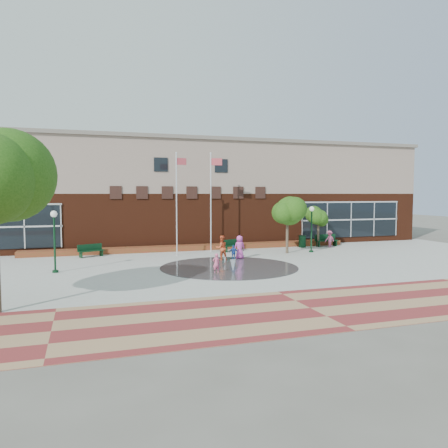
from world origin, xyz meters
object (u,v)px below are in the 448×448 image
object	(u,v)px
flagpole_left	(177,198)
child_splash	(216,263)
trash_can	(302,241)
flagpole_right	(211,197)
bench_left	(91,253)

from	to	relation	value
flagpole_left	child_splash	xyz separation A→B (m)	(0.63, -7.63, -3.60)
flagpole_left	trash_can	distance (m)	11.60
flagpole_right	trash_can	bearing A→B (deg)	15.25
trash_can	child_splash	bearing A→B (deg)	-138.58
flagpole_left	bench_left	xyz separation A→B (m)	(-6.00, 1.14, -3.87)
bench_left	child_splash	bearing A→B (deg)	-75.90
flagpole_right	bench_left	world-z (taller)	flagpole_right
flagpole_right	trash_can	xyz separation A→B (m)	(8.03, 0.39, -3.74)
child_splash	trash_can	bearing A→B (deg)	-146.82
flagpole_right	child_splash	distance (m)	9.70
flagpole_right	bench_left	bearing A→B (deg)	-168.13
flagpole_left	child_splash	bearing A→B (deg)	-98.93
flagpole_left	bench_left	world-z (taller)	flagpole_left
bench_left	trash_can	xyz separation A→B (m)	(16.92, 0.31, 0.23)
flagpole_left	trash_can	xyz separation A→B (m)	(10.92, 1.45, -3.64)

